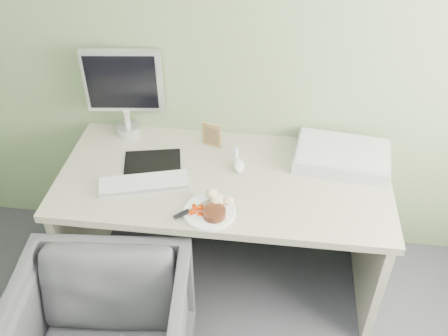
# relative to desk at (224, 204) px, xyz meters

# --- Properties ---
(wall_back) EXTENTS (3.50, 0.00, 3.50)m
(wall_back) POSITION_rel_desk_xyz_m (0.00, 0.38, 0.80)
(wall_back) COLOR #6D845C
(wall_back) RESTS_ON floor
(desk) EXTENTS (1.60, 0.75, 0.73)m
(desk) POSITION_rel_desk_xyz_m (0.00, 0.00, 0.00)
(desk) COLOR #ADA891
(desk) RESTS_ON floor
(plate) EXTENTS (0.23, 0.23, 0.01)m
(plate) POSITION_rel_desk_xyz_m (-0.03, -0.26, 0.19)
(plate) COLOR white
(plate) RESTS_ON desk
(steak) EXTENTS (0.13, 0.13, 0.03)m
(steak) POSITION_rel_desk_xyz_m (-0.01, -0.28, 0.21)
(steak) COLOR black
(steak) RESTS_ON plate
(potato_pile) EXTENTS (0.11, 0.09, 0.06)m
(potato_pile) POSITION_rel_desk_xyz_m (-0.01, -0.20, 0.23)
(potato_pile) COLOR tan
(potato_pile) RESTS_ON plate
(carrot_heap) EXTENTS (0.06, 0.06, 0.03)m
(carrot_heap) POSITION_rel_desk_xyz_m (-0.09, -0.27, 0.21)
(carrot_heap) COLOR #EB3E04
(carrot_heap) RESTS_ON plate
(steak_knife) EXTENTS (0.16, 0.15, 0.01)m
(steak_knife) POSITION_rel_desk_xyz_m (-0.12, -0.28, 0.21)
(steak_knife) COLOR silver
(steak_knife) RESTS_ON plate
(mousepad) EXTENTS (0.32, 0.30, 0.00)m
(mousepad) POSITION_rel_desk_xyz_m (-0.36, 0.04, 0.19)
(mousepad) COLOR black
(mousepad) RESTS_ON desk
(keyboard) EXTENTS (0.44, 0.23, 0.02)m
(keyboard) POSITION_rel_desk_xyz_m (-0.37, -0.11, 0.20)
(keyboard) COLOR white
(keyboard) RESTS_ON desk
(computer_mouse) EXTENTS (0.07, 0.11, 0.04)m
(computer_mouse) POSITION_rel_desk_xyz_m (0.07, 0.07, 0.20)
(computer_mouse) COLOR white
(computer_mouse) RESTS_ON desk
(photo_frame) EXTENTS (0.10, 0.04, 0.13)m
(photo_frame) POSITION_rel_desk_xyz_m (-0.09, 0.25, 0.25)
(photo_frame) COLOR #A9834F
(photo_frame) RESTS_ON desk
(eyedrop_bottle) EXTENTS (0.02, 0.02, 0.07)m
(eyedrop_bottle) POSITION_rel_desk_xyz_m (0.04, 0.16, 0.21)
(eyedrop_bottle) COLOR white
(eyedrop_bottle) RESTS_ON desk
(scanner) EXTENTS (0.49, 0.36, 0.07)m
(scanner) POSITION_rel_desk_xyz_m (0.57, 0.18, 0.22)
(scanner) COLOR #ABACB2
(scanner) RESTS_ON desk
(monitor) EXTENTS (0.40, 0.12, 0.48)m
(monitor) POSITION_rel_desk_xyz_m (-0.55, 0.31, 0.45)
(monitor) COLOR silver
(monitor) RESTS_ON desk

